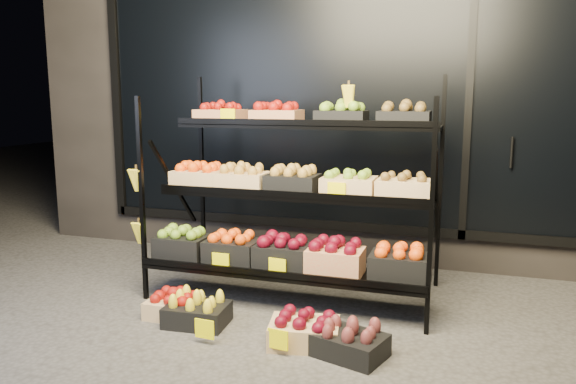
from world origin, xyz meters
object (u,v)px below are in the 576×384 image
(display_rack, at_px, (292,193))
(floor_crate_midright, at_px, (304,329))
(floor_crate_midleft, at_px, (197,311))
(floor_crate_left, at_px, (174,305))

(display_rack, xyz_separation_m, floor_crate_midright, (0.34, -0.81, -0.69))
(floor_crate_midright, bearing_deg, floor_crate_midleft, 164.04)
(floor_crate_left, relative_size, floor_crate_midleft, 0.85)
(display_rack, bearing_deg, floor_crate_midleft, -120.04)
(floor_crate_left, xyz_separation_m, floor_crate_midright, (0.97, -0.14, 0.01))
(floor_crate_midleft, height_order, floor_crate_midright, floor_crate_midright)
(floor_crate_left, distance_m, floor_crate_midleft, 0.22)
(floor_crate_left, bearing_deg, floor_crate_midleft, -17.66)
(display_rack, xyz_separation_m, floor_crate_left, (-0.63, -0.67, -0.70))
(display_rack, bearing_deg, floor_crate_left, -133.23)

